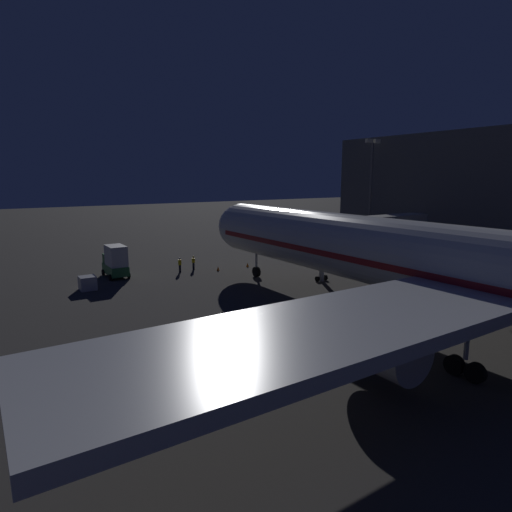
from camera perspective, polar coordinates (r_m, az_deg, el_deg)
name	(u,v)px	position (r m, az deg, el deg)	size (l,w,h in m)	color
ground_plane	(376,318)	(38.14, 15.46, -7.89)	(320.00, 320.00, 0.00)	#383533
airliner_at_gate	(476,272)	(32.15, 26.99, -1.85)	(54.80, 65.82, 19.37)	silver
jet_bridge	(358,228)	(53.02, 13.29, 3.55)	(19.69, 3.40, 7.19)	#9E9E99
apron_floodlight_mast	(371,187)	(71.51, 14.85, 8.81)	(2.90, 0.50, 17.45)	#59595E
catering_truck	(115,261)	(53.72, -18.01, -0.65)	(2.36, 4.56, 3.82)	#287038
baggage_container_near_belt	(88,283)	(48.86, -21.27, -3.33)	(1.62, 1.68, 1.44)	#B7BABF
ground_crew_near_nose_gear	(193,262)	(55.82, -8.23, -0.81)	(0.40, 0.40, 1.76)	black
ground_crew_marshaller_fwd	(180,264)	(54.54, -9.99, -1.06)	(0.40, 0.40, 1.88)	black
traffic_cone_nose_port	(248,265)	(57.17, -1.12, -1.15)	(0.36, 0.36, 0.55)	orange
traffic_cone_nose_starboard	(218,268)	(55.01, -5.01, -1.65)	(0.36, 0.36, 0.55)	orange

